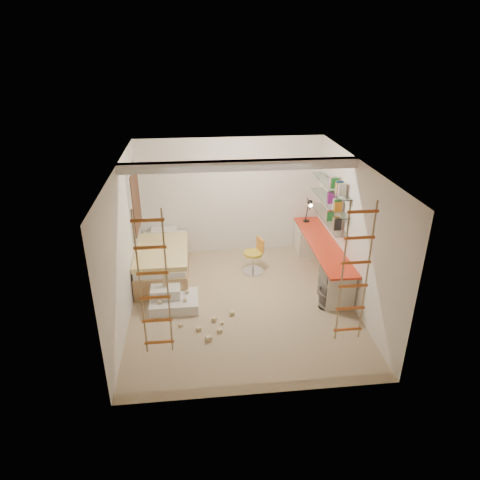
{
  "coord_description": "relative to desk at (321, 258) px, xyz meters",
  "views": [
    {
      "loc": [
        -0.75,
        -6.62,
        4.4
      ],
      "look_at": [
        0.0,
        0.3,
        1.15
      ],
      "focal_mm": 32.0,
      "sensor_mm": 36.0,
      "label": 1
    }
  ],
  "objects": [
    {
      "name": "desk",
      "position": [
        0.0,
        0.0,
        0.0
      ],
      "size": [
        0.56,
        2.8,
        0.75
      ],
      "color": "red",
      "rests_on": "floor"
    },
    {
      "name": "ceiling_beam",
      "position": [
        -1.72,
        -0.56,
        2.12
      ],
      "size": [
        4.0,
        0.18,
        0.16
      ],
      "primitive_type": "cube",
      "color": "white",
      "rests_on": "ceiling"
    },
    {
      "name": "toy_blocks",
      "position": [
        -2.63,
        -1.2,
        -0.2
      ],
      "size": [
        1.32,
        1.23,
        0.65
      ],
      "color": "#CCB284",
      "rests_on": "floor"
    },
    {
      "name": "window_blind",
      "position": [
        -3.65,
        0.64,
        1.15
      ],
      "size": [
        0.02,
        1.0,
        1.2
      ],
      "primitive_type": "cube",
      "color": "#4C2D1E",
      "rests_on": "window_frame"
    },
    {
      "name": "bed",
      "position": [
        -3.2,
        0.36,
        -0.07
      ],
      "size": [
        1.02,
        2.0,
        0.69
      ],
      "color": "#AD7F51",
      "rests_on": "floor"
    },
    {
      "name": "books",
      "position": [
        0.15,
        0.27,
        1.25
      ],
      "size": [
        0.14,
        0.7,
        0.92
      ],
      "color": "#262626",
      "rests_on": "shelves"
    },
    {
      "name": "waste_bin",
      "position": [
        -0.2,
        -1.14,
        -0.22
      ],
      "size": [
        0.3,
        0.3,
        0.37
      ],
      "primitive_type": "cylinder",
      "color": "white",
      "rests_on": "floor"
    },
    {
      "name": "window_frame",
      "position": [
        -3.69,
        0.64,
        1.15
      ],
      "size": [
        0.06,
        1.15,
        1.35
      ],
      "primitive_type": "cube",
      "color": "white",
      "rests_on": "wall_left"
    },
    {
      "name": "rope_ladder_right",
      "position": [
        -0.37,
        -2.61,
        1.11
      ],
      "size": [
        0.41,
        0.04,
        2.13
      ],
      "primitive_type": null,
      "color": "#E05B26",
      "rests_on": "ceiling"
    },
    {
      "name": "swivel_chair",
      "position": [
        -1.33,
        0.28,
        -0.12
      ],
      "size": [
        0.56,
        0.56,
        0.76
      ],
      "color": "gold",
      "rests_on": "floor"
    },
    {
      "name": "play_platform",
      "position": [
        -2.99,
        -0.81,
        -0.25
      ],
      "size": [
        0.86,
        0.67,
        0.38
      ],
      "color": "silver",
      "rests_on": "floor"
    },
    {
      "name": "floor",
      "position": [
        -1.72,
        -0.86,
        -0.4
      ],
      "size": [
        4.5,
        4.5,
        0.0
      ],
      "primitive_type": "plane",
      "color": "tan",
      "rests_on": "ground"
    },
    {
      "name": "task_lamp",
      "position": [
        -0.05,
        0.96,
        0.73
      ],
      "size": [
        0.14,
        0.36,
        0.57
      ],
      "color": "black",
      "rests_on": "desk"
    },
    {
      "name": "shelves",
      "position": [
        0.15,
        0.27,
        1.1
      ],
      "size": [
        0.25,
        1.8,
        0.71
      ],
      "color": "white",
      "rests_on": "wall_right"
    },
    {
      "name": "rope_ladder_left",
      "position": [
        -3.07,
        -2.61,
        1.11
      ],
      "size": [
        0.41,
        0.04,
        2.13
      ],
      "primitive_type": null,
      "color": "#C26421",
      "rests_on": "ceiling"
    }
  ]
}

